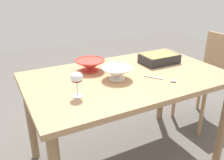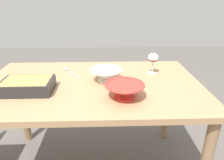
% 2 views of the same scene
% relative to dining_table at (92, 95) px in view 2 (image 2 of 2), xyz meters
% --- Properties ---
extents(dining_table, '(1.48, 0.90, 0.78)m').
position_rel_dining_table_xyz_m(dining_table, '(0.00, 0.00, 0.00)').
color(dining_table, tan).
rests_on(dining_table, ground_plane).
extents(wine_glass, '(0.08, 0.08, 0.16)m').
position_rel_dining_table_xyz_m(wine_glass, '(-0.45, -0.15, 0.21)').
color(wine_glass, white).
rests_on(wine_glass, dining_table).
extents(casserole_dish, '(0.31, 0.20, 0.08)m').
position_rel_dining_table_xyz_m(casserole_dish, '(0.39, 0.12, 0.14)').
color(casserole_dish, '#262628').
rests_on(casserole_dish, dining_table).
extents(mixing_bowl, '(0.22, 0.22, 0.09)m').
position_rel_dining_table_xyz_m(mixing_bowl, '(-0.10, -0.02, 0.15)').
color(mixing_bowl, white).
rests_on(mixing_bowl, dining_table).
extents(small_bowl, '(0.23, 0.23, 0.09)m').
position_rel_dining_table_xyz_m(small_bowl, '(-0.20, 0.22, 0.15)').
color(small_bowl, red).
rests_on(small_bowl, dining_table).
extents(serving_spoon, '(0.15, 0.21, 0.01)m').
position_rel_dining_table_xyz_m(serving_spoon, '(0.19, -0.21, 0.10)').
color(serving_spoon, silver).
rests_on(serving_spoon, dining_table).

